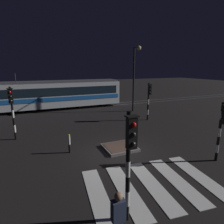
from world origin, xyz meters
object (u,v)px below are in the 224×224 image
(traffic_light_corner_near_right, at_px, (222,124))
(traffic_light_corner_far_right, at_px, (149,96))
(traffic_light_corner_far_left, at_px, (12,106))
(tram, at_px, (44,95))
(pedestrian_waiting_at_kerb, at_px, (118,221))
(traffic_light_kerb_mid_left, at_px, (130,153))
(bollard_island_edge, at_px, (69,143))
(street_lamp_trackside_right, at_px, (135,71))

(traffic_light_corner_near_right, distance_m, traffic_light_corner_far_right, 8.23)
(traffic_light_corner_near_right, bearing_deg, traffic_light_corner_far_left, 142.50)
(traffic_light_corner_near_right, distance_m, tram, 17.94)
(tram, bearing_deg, traffic_light_corner_near_right, -66.23)
(pedestrian_waiting_at_kerb, bearing_deg, traffic_light_corner_near_right, 19.38)
(traffic_light_corner_far_left, bearing_deg, traffic_light_kerb_mid_left, -68.39)
(traffic_light_corner_near_right, xyz_separation_m, traffic_light_corner_far_left, (-9.78, 7.51, 0.30))
(traffic_light_corner_near_right, relative_size, pedestrian_waiting_at_kerb, 1.82)
(traffic_light_corner_far_left, distance_m, bollard_island_edge, 4.85)
(tram, bearing_deg, bollard_island_edge, -88.21)
(pedestrian_waiting_at_kerb, bearing_deg, street_lamp_trackside_right, 58.74)
(traffic_light_corner_far_left, bearing_deg, street_lamp_trackside_right, 19.95)
(bollard_island_edge, bearing_deg, tram, 91.79)
(traffic_light_kerb_mid_left, xyz_separation_m, bollard_island_edge, (-0.70, 5.77, -1.80))
(traffic_light_corner_near_right, relative_size, street_lamp_trackside_right, 0.45)
(traffic_light_corner_near_right, distance_m, bollard_island_edge, 8.11)
(traffic_light_corner_far_left, relative_size, traffic_light_kerb_mid_left, 1.00)
(traffic_light_corner_far_left, xyz_separation_m, street_lamp_trackside_right, (11.50, 4.17, 2.01))
(street_lamp_trackside_right, bearing_deg, traffic_light_corner_far_right, -98.84)
(pedestrian_waiting_at_kerb, bearing_deg, traffic_light_corner_far_left, 106.56)
(traffic_light_corner_near_right, relative_size, traffic_light_corner_far_right, 0.91)
(traffic_light_kerb_mid_left, relative_size, street_lamp_trackside_right, 0.52)
(traffic_light_kerb_mid_left, relative_size, traffic_light_corner_far_right, 1.05)
(traffic_light_kerb_mid_left, height_order, bollard_island_edge, traffic_light_kerb_mid_left)
(traffic_light_corner_far_left, height_order, tram, tram)
(pedestrian_waiting_at_kerb, distance_m, bollard_island_edge, 6.50)
(traffic_light_corner_near_right, height_order, traffic_light_kerb_mid_left, traffic_light_kerb_mid_left)
(traffic_light_corner_far_left, relative_size, pedestrian_waiting_at_kerb, 2.09)
(traffic_light_corner_far_right, distance_m, pedestrian_waiting_at_kerb, 13.31)
(traffic_light_corner_far_left, height_order, traffic_light_kerb_mid_left, traffic_light_kerb_mid_left)
(traffic_light_corner_far_right, relative_size, street_lamp_trackside_right, 0.50)
(traffic_light_corner_far_left, bearing_deg, traffic_light_corner_near_right, -37.50)
(traffic_light_corner_far_right, height_order, pedestrian_waiting_at_kerb, traffic_light_corner_far_right)
(street_lamp_trackside_right, bearing_deg, tram, 152.08)
(tram, bearing_deg, street_lamp_trackside_right, -27.92)
(street_lamp_trackside_right, distance_m, pedestrian_waiting_at_kerb, 16.84)
(traffic_light_corner_far_left, height_order, traffic_light_corner_far_right, traffic_light_corner_far_left)
(street_lamp_trackside_right, bearing_deg, traffic_light_corner_far_left, -160.05)
(traffic_light_kerb_mid_left, height_order, tram, tram)
(traffic_light_corner_near_right, height_order, traffic_light_corner_far_left, traffic_light_corner_far_left)
(traffic_light_kerb_mid_left, distance_m, bollard_island_edge, 6.09)
(traffic_light_corner_near_right, xyz_separation_m, pedestrian_waiting_at_kerb, (-6.84, -2.40, -1.17))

